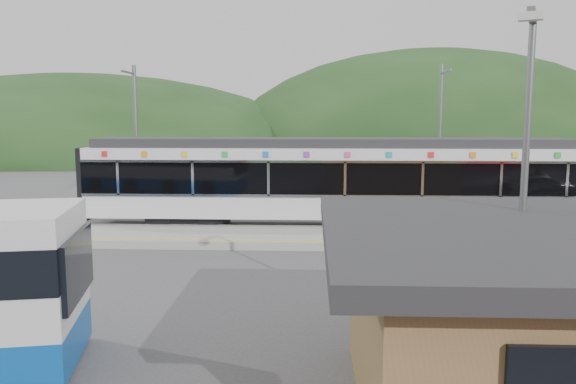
{
  "coord_description": "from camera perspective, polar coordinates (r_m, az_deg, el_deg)",
  "views": [
    {
      "loc": [
        1.22,
        -17.32,
        4.59
      ],
      "look_at": [
        0.42,
        1.0,
        2.17
      ],
      "focal_mm": 35.0,
      "sensor_mm": 36.0,
      "label": 1
    }
  ],
  "objects": [
    {
      "name": "platform",
      "position": [
        21.13,
        -0.88,
        -4.6
      ],
      "size": [
        26.0,
        3.2,
        0.3
      ],
      "primitive_type": "cube",
      "color": "#9E9E99",
      "rests_on": "ground"
    },
    {
      "name": "catenary_mast_east",
      "position": [
        26.54,
        15.13,
        5.24
      ],
      "size": [
        0.18,
        1.8,
        7.0
      ],
      "color": "slate",
      "rests_on": "ground"
    },
    {
      "name": "lamp_post",
      "position": [
        10.34,
        23.19,
        2.29
      ],
      "size": [
        0.52,
        1.16,
        6.3
      ],
      "rotation": [
        0.0,
        0.0,
        -0.4
      ],
      "color": "slate",
      "rests_on": "ground"
    },
    {
      "name": "ground",
      "position": [
        17.96,
        -1.5,
        -7.28
      ],
      "size": [
        120.0,
        120.0,
        0.0
      ],
      "primitive_type": "plane",
      "color": "#4C4C4F",
      "rests_on": "ground"
    },
    {
      "name": "train",
      "position": [
        23.47,
        4.42,
        1.33
      ],
      "size": [
        20.44,
        3.01,
        3.74
      ],
      "color": "black",
      "rests_on": "ground"
    },
    {
      "name": "hills",
      "position": [
        23.6,
        14.63,
        -3.93
      ],
      "size": [
        146.0,
        149.0,
        26.0
      ],
      "color": "#1E3D19",
      "rests_on": "ground"
    },
    {
      "name": "catenary_mast_west",
      "position": [
        27.18,
        -15.18,
        5.29
      ],
      "size": [
        0.18,
        1.8,
        7.0
      ],
      "color": "slate",
      "rests_on": "ground"
    },
    {
      "name": "yellow_line",
      "position": [
        19.83,
        -1.1,
        -4.95
      ],
      "size": [
        26.0,
        0.1,
        0.01
      ],
      "primitive_type": "cube",
      "color": "yellow",
      "rests_on": "platform"
    }
  ]
}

